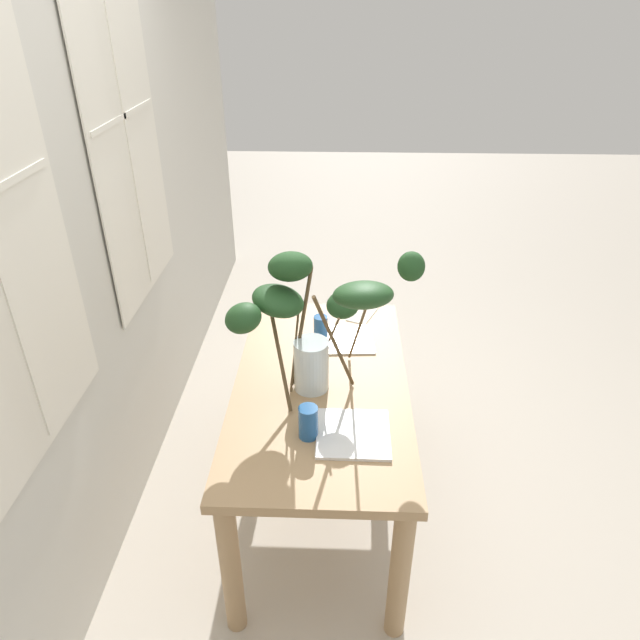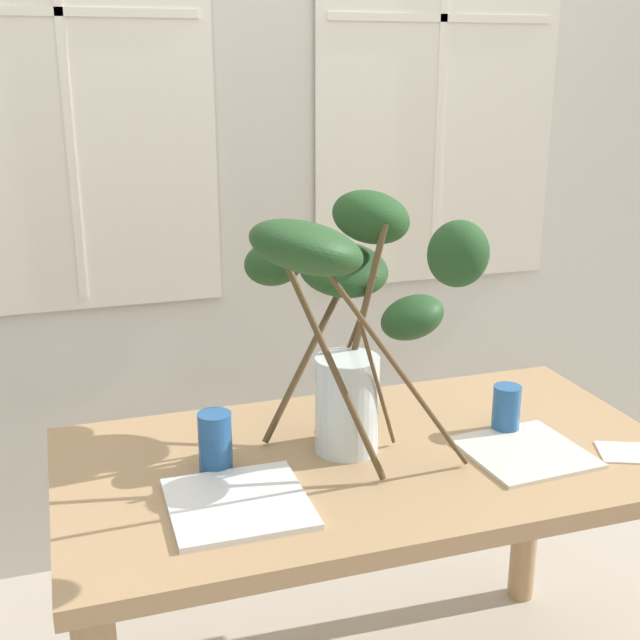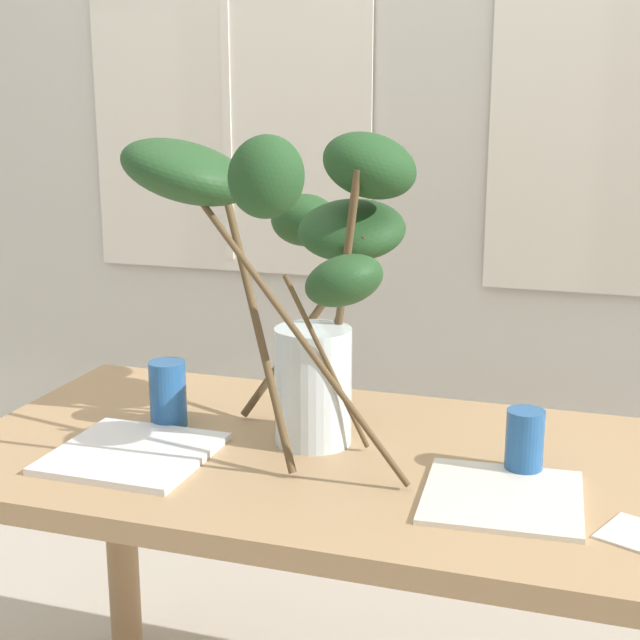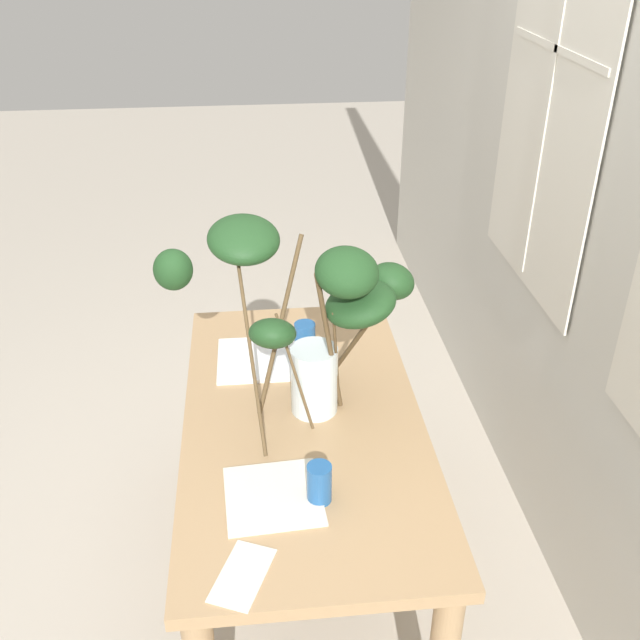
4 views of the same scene
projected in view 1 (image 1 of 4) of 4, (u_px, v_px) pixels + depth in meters
The scene contains 9 objects.
ground at pixel (321, 501), 2.81m from camera, with size 14.00×14.00×0.00m, color #B7AD9E.
back_wall_with_windows at pixel (69, 238), 2.15m from camera, with size 5.74×0.14×2.74m.
dining_table at pixel (321, 404), 2.51m from camera, with size 1.40×0.74×0.73m.
vase_with_branches at pixel (312, 313), 2.22m from camera, with size 0.54×0.80×0.62m.
drinking_glass_blue_left at pixel (308, 422), 2.11m from camera, with size 0.07×0.07×0.13m, color #235693.
drinking_glass_blue_right at pixel (321, 327), 2.73m from camera, with size 0.07×0.07×0.12m, color #235693.
plate_square_left at pixel (353, 434), 2.15m from camera, with size 0.28×0.28×0.01m, color white.
plate_square_right at pixel (346, 339), 2.73m from camera, with size 0.26×0.26×0.01m, color silver.
napkin_folded at pixel (362, 314), 2.95m from camera, with size 0.19×0.11×0.00m, color silver.
Camera 1 is at (-1.98, -0.07, 2.19)m, focal length 31.88 mm.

